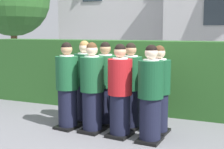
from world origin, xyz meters
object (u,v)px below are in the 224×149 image
(student_rear_row_1, at_px, (105,86))
(student_front_row_3, at_px, (151,96))
(student_front_row_0, at_px, (67,88))
(student_rear_row_2, at_px, (130,88))
(student_rear_row_0, at_px, (85,84))
(student_front_row_1, at_px, (92,90))
(student_rear_row_3, at_px, (159,92))
(student_in_red_blazer, at_px, (120,93))

(student_rear_row_1, bearing_deg, student_front_row_3, -28.79)
(student_front_row_0, height_order, student_rear_row_2, student_front_row_0)
(student_rear_row_0, height_order, student_rear_row_1, student_rear_row_0)
(student_front_row_1, bearing_deg, student_rear_row_3, 19.18)
(student_front_row_1, distance_m, student_in_red_blazer, 0.56)
(student_front_row_3, distance_m, student_rear_row_0, 1.67)
(student_in_red_blazer, xyz_separation_m, student_rear_row_3, (0.57, 0.43, -0.02))
(student_front_row_0, xyz_separation_m, student_rear_row_1, (0.56, 0.50, -0.00))
(student_rear_row_3, bearing_deg, student_rear_row_0, 175.17)
(student_in_red_blazer, bearing_deg, student_front_row_1, 176.42)
(student_rear_row_1, bearing_deg, student_front_row_1, -94.14)
(student_front_row_1, distance_m, student_rear_row_1, 0.51)
(student_front_row_1, height_order, student_front_row_3, student_front_row_1)
(student_in_red_blazer, bearing_deg, student_front_row_0, 177.70)
(student_in_red_blazer, height_order, student_rear_row_1, student_rear_row_1)
(student_in_red_blazer, height_order, student_front_row_3, student_in_red_blazer)
(student_front_row_1, bearing_deg, student_rear_row_2, 39.42)
(student_front_row_3, height_order, student_rear_row_1, student_rear_row_1)
(student_front_row_1, distance_m, student_rear_row_3, 1.20)
(student_in_red_blazer, bearing_deg, student_rear_row_1, 133.89)
(student_rear_row_0, bearing_deg, student_front_row_1, -50.79)
(student_rear_row_2, bearing_deg, student_rear_row_3, -7.67)
(student_front_row_3, height_order, student_rear_row_2, student_rear_row_2)
(student_front_row_3, relative_size, student_rear_row_2, 1.00)
(student_in_red_blazer, xyz_separation_m, student_rear_row_1, (-0.52, 0.54, 0.00))
(student_front_row_3, relative_size, student_rear_row_0, 0.98)
(student_rear_row_2, bearing_deg, student_front_row_3, -45.40)
(student_front_row_3, distance_m, student_rear_row_1, 1.24)
(student_rear_row_1, bearing_deg, student_in_red_blazer, -46.11)
(student_front_row_0, distance_m, student_rear_row_1, 0.75)
(student_rear_row_1, height_order, student_rear_row_2, student_rear_row_1)
(student_front_row_0, height_order, student_front_row_1, student_front_row_1)
(student_front_row_0, bearing_deg, student_front_row_1, -0.94)
(student_front_row_3, bearing_deg, student_front_row_0, 176.61)
(student_in_red_blazer, xyz_separation_m, student_rear_row_0, (-0.99, 0.56, 0.01))
(student_rear_row_1, relative_size, student_rear_row_2, 1.00)
(student_in_red_blazer, height_order, student_rear_row_2, student_rear_row_2)
(student_front_row_1, height_order, student_rear_row_3, student_front_row_1)
(student_rear_row_3, bearing_deg, student_front_row_1, -160.82)
(student_front_row_1, xyz_separation_m, student_rear_row_2, (0.57, 0.47, -0.01))
(student_front_row_3, height_order, student_rear_row_3, student_front_row_3)
(student_rear_row_2, xyz_separation_m, student_rear_row_3, (0.56, -0.08, -0.02))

